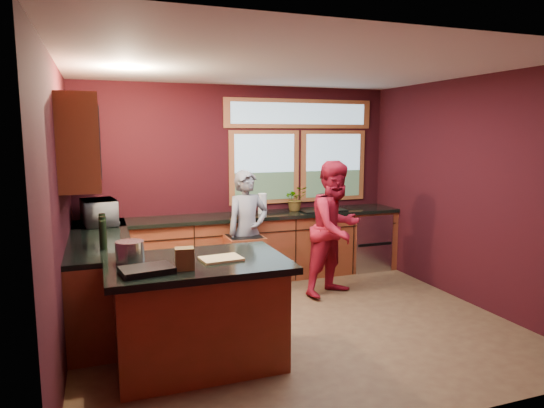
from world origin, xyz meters
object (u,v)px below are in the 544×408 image
person_grey (248,231)px  stock_pot (130,252)px  island (198,312)px  cutting_board (221,259)px  person_red (336,228)px

person_grey → stock_pot: (-1.55, -1.65, 0.25)m
person_grey → island: bearing=-129.4°
island → stock_pot: size_ratio=6.46×
island → cutting_board: size_ratio=4.43×
person_red → island: bearing=-169.2°
person_grey → cutting_board: 2.02m
person_grey → cutting_board: (-0.80, -1.85, 0.17)m
person_grey → person_red: bearing=-37.3°
island → person_grey: 2.08m
cutting_board → stock_pot: 0.78m
person_grey → person_red: (1.00, -0.51, 0.07)m
island → stock_pot: (-0.55, 0.15, 0.56)m
cutting_board → stock_pot: (-0.75, 0.20, 0.08)m
person_red → cutting_board: person_red is taller
person_red → cutting_board: 2.25m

